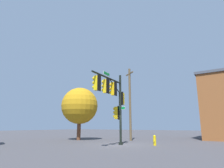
% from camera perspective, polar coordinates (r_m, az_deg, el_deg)
% --- Properties ---
extents(ground_plane, '(120.00, 120.00, 0.00)m').
position_cam_1_polar(ground_plane, '(17.05, 2.66, -17.85)').
color(ground_plane, '#403E43').
extents(signal_pole_assembly, '(5.17, 1.19, 6.17)m').
position_cam_1_polar(signal_pole_assembly, '(16.11, 0.35, -3.93)').
color(signal_pole_assembly, black).
rests_on(signal_pole_assembly, ground_plane).
extents(utility_pole, '(1.18, 1.51, 8.22)m').
position_cam_1_polar(utility_pole, '(21.83, 5.45, -5.40)').
color(utility_pole, brown).
rests_on(utility_pole, ground_plane).
extents(fire_hydrant, '(0.33, 0.24, 0.83)m').
position_cam_1_polar(fire_hydrant, '(16.69, 12.74, -16.26)').
color(fire_hydrant, gold).
rests_on(fire_hydrant, ground_plane).
extents(tree_mid, '(4.31, 4.31, 6.10)m').
position_cam_1_polar(tree_mid, '(23.08, -9.71, -6.51)').
color(tree_mid, brown).
rests_on(tree_mid, ground_plane).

